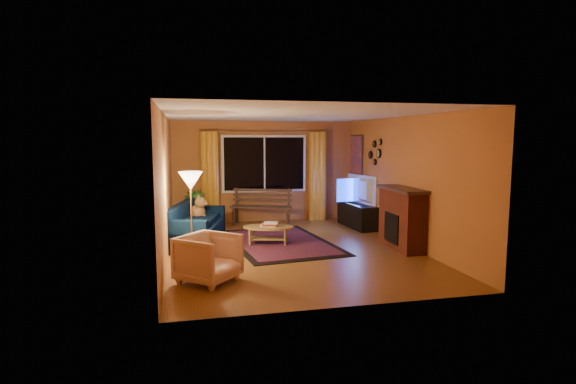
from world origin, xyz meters
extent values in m
cube|color=brown|center=(0.00, 0.00, -0.01)|extent=(4.50, 6.00, 0.02)
cube|color=white|center=(0.00, 0.00, 2.51)|extent=(4.50, 6.00, 0.02)
cube|color=#C07235|center=(0.00, 3.01, 1.25)|extent=(4.50, 0.02, 2.50)
cube|color=#C07235|center=(-2.26, 0.00, 1.25)|extent=(0.02, 6.00, 2.50)
cube|color=#C07235|center=(2.26, 0.00, 1.25)|extent=(0.02, 6.00, 2.50)
cube|color=black|center=(0.00, 2.94, 1.45)|extent=(2.00, 0.02, 1.30)
cylinder|color=#BF8C3F|center=(0.00, 2.90, 2.25)|extent=(3.20, 0.03, 0.03)
cylinder|color=orange|center=(-1.35, 2.88, 1.12)|extent=(0.36, 0.36, 2.24)
cylinder|color=orange|center=(1.35, 2.88, 1.12)|extent=(0.36, 0.36, 2.24)
cube|color=#3D291F|center=(-0.17, 2.50, 0.22)|extent=(1.51, 0.90, 0.43)
imported|color=#235B1E|center=(-1.74, 2.28, 0.45)|extent=(0.54, 0.54, 0.89)
cube|color=black|center=(-1.74, 0.87, 0.39)|extent=(1.28, 2.06, 0.78)
imported|color=#E3AE96|center=(-1.62, -1.63, 0.38)|extent=(1.02, 1.02, 0.77)
cylinder|color=#BF8C3F|center=(-1.84, -0.46, 0.76)|extent=(0.27, 0.27, 1.53)
cube|color=maroon|center=(-0.11, 0.58, 0.01)|extent=(2.22, 3.16, 0.02)
cylinder|color=#A58343|center=(-0.36, 0.48, 0.18)|extent=(1.23, 1.23, 0.36)
cube|color=black|center=(2.00, 1.72, 0.28)|extent=(0.55, 1.37, 0.56)
imported|color=black|center=(2.00, 1.72, 0.89)|extent=(0.39, 1.16, 0.67)
cube|color=maroon|center=(2.05, -0.40, 0.55)|extent=(0.40, 1.20, 1.10)
cube|color=#E94B0D|center=(2.22, 2.45, 1.65)|extent=(0.04, 0.76, 0.96)
camera|label=1|loc=(-1.90, -8.06, 2.07)|focal=28.00mm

